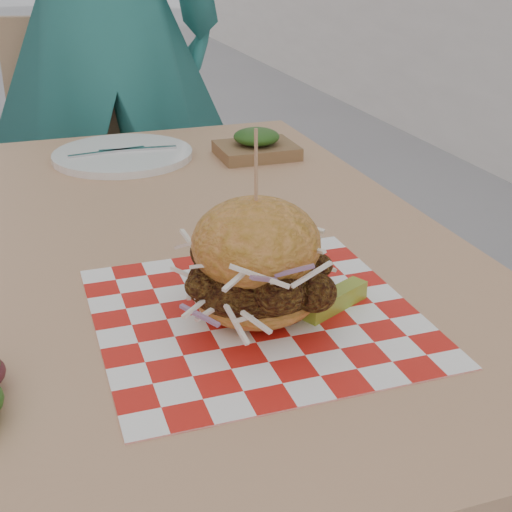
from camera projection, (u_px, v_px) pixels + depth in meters
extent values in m
imported|color=#297874|center=(101.00, 25.00, 1.85)|extent=(0.69, 0.47, 1.86)
cube|color=tan|center=(169.00, 249.00, 1.04)|extent=(0.80, 1.20, 0.04)
cylinder|color=#333338|center=(265.00, 285.00, 1.76)|extent=(0.05, 0.05, 0.71)
cube|color=tan|center=(104.00, 218.00, 1.92)|extent=(0.51, 0.51, 0.04)
cube|color=tan|center=(104.00, 109.00, 1.99)|extent=(0.42, 0.14, 0.50)
cylinder|color=#333338|center=(34.00, 331.00, 1.84)|extent=(0.03, 0.03, 0.43)
cylinder|color=#333338|center=(174.00, 324.00, 1.87)|extent=(0.03, 0.03, 0.43)
cylinder|color=#333338|center=(57.00, 270.00, 2.16)|extent=(0.03, 0.03, 0.43)
cylinder|color=#333338|center=(176.00, 266.00, 2.19)|extent=(0.03, 0.03, 0.43)
cube|color=red|center=(256.00, 314.00, 0.82)|extent=(0.36, 0.36, 0.00)
ellipsoid|color=#CE823A|center=(256.00, 295.00, 0.81)|extent=(0.14, 0.14, 0.05)
ellipsoid|color=brown|center=(256.00, 279.00, 0.80)|extent=(0.16, 0.14, 0.08)
ellipsoid|color=#CE823A|center=(256.00, 243.00, 0.78)|extent=(0.14, 0.14, 0.10)
cylinder|color=tan|center=(256.00, 179.00, 0.75)|extent=(0.00, 0.00, 0.11)
cube|color=#989E2E|center=(335.00, 300.00, 0.83)|extent=(0.09, 0.06, 0.02)
cylinder|color=white|center=(123.00, 155.00, 1.38)|extent=(0.27, 0.27, 0.01)
cube|color=silver|center=(107.00, 152.00, 1.37)|extent=(0.15, 0.03, 0.00)
cube|color=silver|center=(138.00, 149.00, 1.39)|extent=(0.15, 0.03, 0.00)
cube|color=brown|center=(257.00, 150.00, 1.39)|extent=(0.15, 0.12, 0.02)
ellipsoid|color=#194213|center=(257.00, 137.00, 1.38)|extent=(0.09, 0.09, 0.03)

